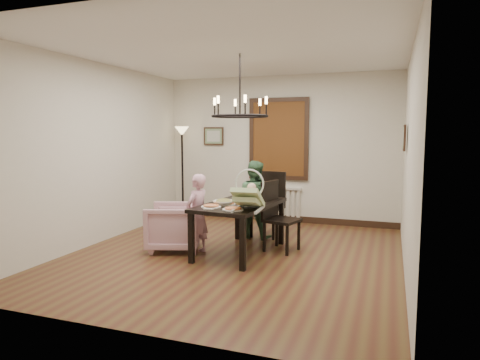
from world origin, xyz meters
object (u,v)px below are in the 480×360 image
Objects in this scene: armchair at (174,227)px; drinking_glass at (251,196)px; chair_far at (267,204)px; floor_lamp at (182,174)px; dining_table at (240,209)px; baby_bouncer at (248,196)px; elderly_woman at (197,221)px; seated_man at (254,206)px; chair_right at (282,216)px.

drinking_glass is (1.09, 0.33, 0.46)m from armchair.
chair_far is 0.60× the size of floor_lamp.
dining_table reaches higher than armchair.
armchair is 1.35× the size of baby_bouncer.
seated_man is at bearing 169.74° from elderly_woman.
chair_right reaches higher than elderly_woman.
seated_man is at bearing 104.90° from drinking_glass.
floor_lamp is at bearing 69.89° from chair_right.
chair_far is 1.66m from armchair.
baby_bouncer is at bearing -48.21° from floor_lamp.
chair_right reaches higher than dining_table.
armchair is at bearing 54.98° from seated_man.
seated_man is at bearing 59.88° from chair_right.
seated_man reaches higher than dining_table.
chair_right is 1.08× the size of elderly_woman.
drinking_glass is (0.02, -0.92, 0.26)m from chair_far.
seated_man is at bearing 101.01° from dining_table.
seated_man is 0.83m from drinking_glass.
drinking_glass is at bearing -81.56° from chair_far.
chair_far is at bearing -24.31° from floor_lamp.
chair_far is 0.90m from chair_right.
baby_bouncer is at bearing 57.77° from armchair.
chair_far is at bearing 91.33° from drinking_glass.
armchair is (-0.98, -0.17, -0.30)m from dining_table.
floor_lamp is (-0.96, 2.18, 0.56)m from armchair.
chair_far is at bearing 121.26° from armchair.
elderly_woman is 0.98m from baby_bouncer.
armchair is 0.72× the size of seated_man.
chair_right is (0.54, 0.31, -0.13)m from dining_table.
dining_table is at bearing -87.73° from chair_far.
dining_table is 0.63m from chair_right.
armchair is (-1.52, -0.48, -0.17)m from chair_right.
chair_far is 0.96m from drinking_glass.
seated_man is (-0.09, 0.92, -0.11)m from dining_table.
baby_bouncer is (0.19, -1.57, 0.37)m from chair_far.
drinking_glass is at bearing 99.55° from baby_bouncer.
armchair is at bearing -164.77° from dining_table.
chair_far is at bearing 91.79° from baby_bouncer.
baby_bouncer is 3.59× the size of drinking_glass.
elderly_woman is (-0.56, -0.24, -0.16)m from dining_table.
chair_far is 1.05× the size of chair_right.
chair_right is at bearing 35.52° from dining_table.
chair_far reaches higher than drinking_glass.
dining_table is at bearing 81.33° from armchair.
chair_far is 6.91× the size of drinking_glass.
baby_bouncer is (1.26, -0.31, 0.56)m from armchair.
floor_lamp is (-1.85, 1.08, 0.37)m from seated_man.
baby_bouncer is at bearing -53.72° from dining_table.
floor_lamp is (-1.38, 2.25, 0.43)m from elderly_woman.
chair_far is at bearing 165.72° from elderly_woman.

